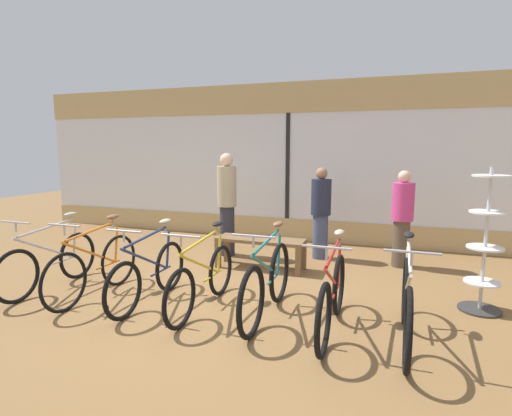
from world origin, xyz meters
TOP-DOWN VIEW (x-y plane):
  - ground_plane at (0.00, 0.00)m, footprint 24.00×24.00m
  - shop_back_wall at (0.00, 3.50)m, footprint 12.00×0.08m
  - bicycle_far_left at (-2.27, -0.45)m, footprint 0.46×1.70m
  - bicycle_left at (-1.50, -0.47)m, footprint 0.46×1.70m
  - bicycle_center_left at (-0.71, -0.43)m, footprint 0.46×1.65m
  - bicycle_center at (0.00, -0.38)m, footprint 0.46×1.71m
  - bicycle_center_right at (0.79, -0.33)m, footprint 0.46×1.77m
  - bicycle_right at (1.54, -0.46)m, footprint 0.46×1.71m
  - bicycle_far_right at (2.26, -0.46)m, footprint 0.46×1.79m
  - accessory_rack at (3.12, 0.67)m, footprint 0.48×0.48m
  - display_bench at (0.12, 1.38)m, footprint 1.40×0.44m
  - customer_near_rack at (2.23, 2.24)m, footprint 0.47×0.47m
  - customer_by_window at (0.91, 2.30)m, footprint 0.40×0.40m
  - customer_mid_floor at (-0.69, 1.95)m, footprint 0.36×0.36m

SIDE VIEW (x-z plane):
  - ground_plane at x=0.00m, z-range 0.00..0.00m
  - bicycle_center at x=0.00m, z-range -0.13..0.88m
  - bicycle_center_left at x=-0.71m, z-range -0.13..0.88m
  - bicycle_far_left at x=-2.27m, z-range -0.13..0.89m
  - bicycle_right at x=1.54m, z-range -0.13..0.90m
  - bicycle_left at x=-1.50m, z-range -0.12..0.92m
  - display_bench at x=0.12m, z-range 0.15..0.64m
  - bicycle_center_right at x=0.79m, z-range -0.13..0.93m
  - bicycle_far_right at x=2.26m, z-range -0.12..0.94m
  - accessory_rack at x=3.12m, z-range -0.15..1.55m
  - customer_near_rack at x=2.23m, z-range 0.03..1.59m
  - customer_by_window at x=0.91m, z-range 0.03..1.61m
  - customer_mid_floor at x=-0.69m, z-range 0.05..1.87m
  - shop_back_wall at x=0.00m, z-range 0.04..3.24m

